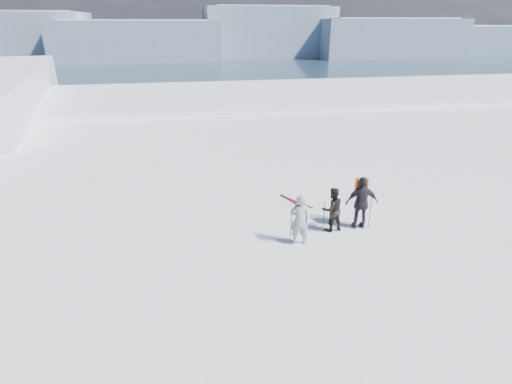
# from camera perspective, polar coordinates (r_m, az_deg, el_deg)

# --- Properties ---
(lake_basin) EXTENTS (820.00, 820.00, 71.62)m
(lake_basin) POSITION_cam_1_polar(r_m,az_deg,el_deg) (41.25, -4.33, 4.36)
(lake_basin) COLOR white
(lake_basin) RESTS_ON ground
(far_mountain_range) EXTENTS (770.00, 110.00, 53.00)m
(far_mountain_range) POSITION_cam_1_polar(r_m,az_deg,el_deg) (465.07, -7.10, 21.25)
(far_mountain_range) COLOR slate
(far_mountain_range) RESTS_ON ground
(skier_grey) EXTENTS (0.65, 0.45, 1.73)m
(skier_grey) POSITION_cam_1_polar(r_m,az_deg,el_deg) (12.93, 6.22, -3.96)
(skier_grey) COLOR gray
(skier_grey) RESTS_ON ground
(skier_dark) EXTENTS (0.85, 0.71, 1.60)m
(skier_dark) POSITION_cam_1_polar(r_m,az_deg,el_deg) (13.94, 10.80, -2.46)
(skier_dark) COLOR black
(skier_dark) RESTS_ON ground
(skier_pack) EXTENTS (1.18, 0.64, 1.91)m
(skier_pack) POSITION_cam_1_polar(r_m,az_deg,el_deg) (14.29, 14.87, -1.51)
(skier_pack) COLOR black
(skier_pack) RESTS_ON ground
(backpack) EXTENTS (0.44, 0.29, 0.59)m
(backpack) POSITION_cam_1_polar(r_m,az_deg,el_deg) (14.06, 15.12, 3.54)
(backpack) COLOR #DE5214
(backpack) RESTS_ON skier_pack
(ski_poles) EXTENTS (3.05, 0.67, 1.36)m
(ski_poles) POSITION_cam_1_polar(r_m,az_deg,el_deg) (13.73, 10.84, -3.61)
(ski_poles) COLOR black
(ski_poles) RESTS_ON ground
(skis_loose) EXTENTS (1.03, 1.63, 0.03)m
(skis_loose) POSITION_cam_1_polar(r_m,az_deg,el_deg) (16.24, 5.49, -1.37)
(skis_loose) COLOR black
(skis_loose) RESTS_ON ground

